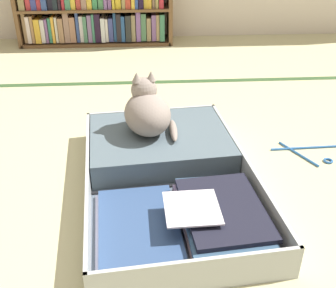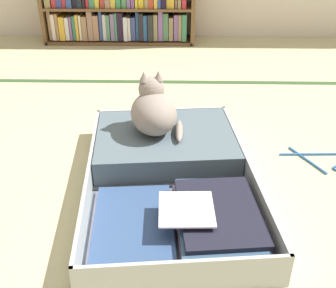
{
  "view_description": "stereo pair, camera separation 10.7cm",
  "coord_description": "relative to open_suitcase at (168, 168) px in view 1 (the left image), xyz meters",
  "views": [
    {
      "loc": [
        -0.07,
        -1.08,
        0.94
      ],
      "look_at": [
        0.01,
        0.15,
        0.23
      ],
      "focal_mm": 43.54,
      "sensor_mm": 36.0,
      "label": 1
    },
    {
      "loc": [
        0.04,
        -1.08,
        0.94
      ],
      "look_at": [
        0.01,
        0.15,
        0.23
      ],
      "focal_mm": 43.54,
      "sensor_mm": 36.0,
      "label": 2
    }
  ],
  "objects": [
    {
      "name": "black_cat",
      "position": [
        -0.08,
        0.19,
        0.16
      ],
      "size": [
        0.24,
        0.28,
        0.25
      ],
      "color": "gray",
      "rests_on": "open_suitcase"
    },
    {
      "name": "open_suitcase",
      "position": [
        0.0,
        0.0,
        0.0
      ],
      "size": [
        0.7,
        1.03,
        0.12
      ],
      "color": "#B3B8B4",
      "rests_on": "ground_plane"
    },
    {
      "name": "ground_plane",
      "position": [
        -0.02,
        -0.27,
        -0.05
      ],
      "size": [
        10.0,
        10.0,
        0.0
      ],
      "primitive_type": "plane",
      "color": "#C0BA8A"
    },
    {
      "name": "clothes_hanger",
      "position": [
        0.69,
        0.16,
        -0.05
      ],
      "size": [
        0.43,
        0.22,
        0.01
      ],
      "color": "#285D9F",
      "rests_on": "ground_plane"
    },
    {
      "name": "tatami_border",
      "position": [
        -0.02,
        1.06,
        -0.05
      ],
      "size": [
        4.8,
        0.05,
        0.0
      ],
      "color": "#314F29",
      "rests_on": "ground_plane"
    }
  ]
}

